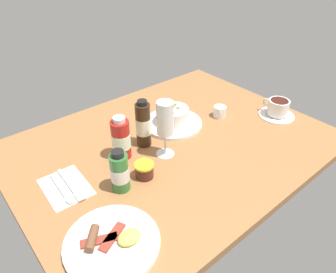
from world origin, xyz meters
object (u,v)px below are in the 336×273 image
object	(u,v)px
jam_jar	(144,170)
sauce_bottle_green	(120,172)
creamer_jug	(220,111)
porridge_bowl	(173,118)
coffee_cup	(278,109)
breakfast_plate	(113,242)
sauce_bottle_brown	(143,125)
sauce_bottle_red	(121,139)
wine_glass	(165,121)
cutlery_setting	(66,187)

from	to	relation	value
jam_jar	sauce_bottle_green	xyz separation A→B (cm)	(8.39, -0.22, 3.77)
creamer_jug	jam_jar	world-z (taller)	creamer_jug
porridge_bowl	creamer_jug	distance (cm)	20.10
coffee_cup	breakfast_plate	xyz separation A→B (cm)	(84.50, 10.15, -2.25)
porridge_bowl	breakfast_plate	xyz separation A→B (cm)	(47.42, 32.29, -2.20)
sauce_bottle_brown	breakfast_plate	xyz separation A→B (cm)	(31.16, 29.18, -7.22)
sauce_bottle_red	sauce_bottle_green	size ratio (longest dim) A/B	1.11
sauce_bottle_red	jam_jar	bearing A→B (deg)	88.07
wine_glass	creamer_jug	bearing A→B (deg)	-171.10
wine_glass	jam_jar	distance (cm)	16.98
sauce_bottle_green	jam_jar	bearing A→B (deg)	178.51
coffee_cup	jam_jar	xyz separation A→B (cm)	(63.57, -4.98, -0.65)
porridge_bowl	breakfast_plate	size ratio (longest dim) A/B	0.95
creamer_jug	sauce_bottle_green	xyz separation A→B (cm)	(53.55, 9.56, 4.00)
porridge_bowl	wine_glass	xyz separation A→B (cm)	(14.27, 12.54, 10.25)
sauce_bottle_red	wine_glass	bearing A→B (deg)	144.13
creamer_jug	sauce_bottle_brown	xyz separation A→B (cm)	(34.94, -4.27, 5.85)
coffee_cup	wine_glass	distance (cm)	53.22
creamer_jug	jam_jar	bearing A→B (deg)	12.21
porridge_bowl	jam_jar	size ratio (longest dim) A/B	3.78
sauce_bottle_green	sauce_bottle_brown	bearing A→B (deg)	-143.40
creamer_jug	sauce_bottle_red	size ratio (longest dim) A/B	0.39
coffee_cup	sauce_bottle_green	bearing A→B (deg)	-4.13
wine_glass	breakfast_plate	bearing A→B (deg)	30.78
sauce_bottle_green	porridge_bowl	bearing A→B (deg)	-154.10
coffee_cup	sauce_bottle_brown	size ratio (longest dim) A/B	0.82
wine_glass	sauce_bottle_brown	distance (cm)	10.97
jam_jar	sauce_bottle_green	distance (cm)	9.20
cutlery_setting	sauce_bottle_brown	size ratio (longest dim) A/B	0.98
porridge_bowl	coffee_cup	world-z (taller)	porridge_bowl
jam_jar	breakfast_plate	bearing A→B (deg)	35.87
creamer_jug	sauce_bottle_red	xyz separation A→B (cm)	(44.72, -3.36, 4.74)
cutlery_setting	breakfast_plate	world-z (taller)	breakfast_plate
cutlery_setting	coffee_cup	size ratio (longest dim) A/B	1.20
cutlery_setting	sauce_bottle_brown	xyz separation A→B (cm)	(-31.34, -3.12, 7.88)
porridge_bowl	sauce_bottle_brown	xyz separation A→B (cm)	(16.26, 3.11, 5.01)
sauce_bottle_brown	cutlery_setting	bearing A→B (deg)	5.69
wine_glass	coffee_cup	bearing A→B (deg)	169.42
porridge_bowl	sauce_bottle_red	bearing A→B (deg)	8.78
porridge_bowl	sauce_bottle_green	bearing A→B (deg)	25.90
wine_glass	breakfast_plate	size ratio (longest dim) A/B	0.84
cutlery_setting	sauce_bottle_red	xyz separation A→B (cm)	(-21.55, -2.21, 6.77)
porridge_bowl	sauce_bottle_brown	size ratio (longest dim) A/B	1.30
coffee_cup	sauce_bottle_green	distance (cm)	72.21
porridge_bowl	creamer_jug	xyz separation A→B (cm)	(-18.68, 7.38, -0.84)
coffee_cup	sauce_bottle_red	distance (cm)	65.79
jam_jar	coffee_cup	bearing A→B (deg)	175.52
creamer_jug	jam_jar	size ratio (longest dim) A/B	1.01
porridge_bowl	cutlery_setting	bearing A→B (deg)	7.45
jam_jar	creamer_jug	bearing A→B (deg)	-167.79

